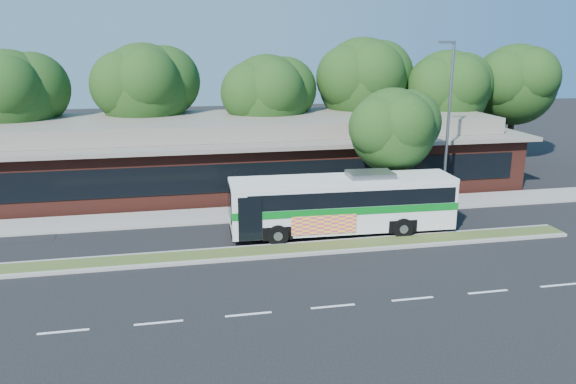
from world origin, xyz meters
name	(u,v)px	position (x,y,z in m)	size (l,w,h in m)	color
ground	(302,255)	(0.00, 0.00, 0.00)	(120.00, 120.00, 0.00)	black
median_strip	(299,249)	(0.00, 0.60, 0.07)	(26.00, 1.10, 0.15)	#3C4F21
sidewalk	(276,212)	(0.00, 6.40, 0.06)	(44.00, 2.60, 0.12)	gray
plaza_building	(257,152)	(0.00, 12.99, 2.13)	(33.20, 11.20, 4.45)	#4F2018
lamp_post	(448,119)	(9.56, 6.00, 4.90)	(0.93, 0.18, 9.07)	slate
tree_bg_a	(17,95)	(-14.58, 15.14, 5.87)	(6.47, 5.80, 8.63)	black
tree_bg_b	(151,87)	(-6.57, 16.14, 6.14)	(6.69, 6.00, 9.00)	black
tree_bg_c	(273,95)	(1.40, 15.13, 5.59)	(6.24, 5.60, 8.26)	black
tree_bg_d	(368,80)	(8.45, 16.15, 6.42)	(6.91, 6.20, 9.37)	black
tree_bg_e	(452,89)	(14.42, 15.14, 5.74)	(6.47, 5.80, 8.50)	black
tree_bg_f	(520,83)	(20.43, 16.14, 6.06)	(6.69, 6.00, 8.92)	black
transit_bus	(343,200)	(2.60, 2.43, 1.69)	(10.87, 2.79, 3.03)	silver
sedan	(102,194)	(-9.44, 9.99, 0.63)	(1.76, 4.34, 1.26)	silver
sidewalk_tree	(398,128)	(6.41, 5.41, 4.61)	(4.98, 4.47, 6.75)	black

